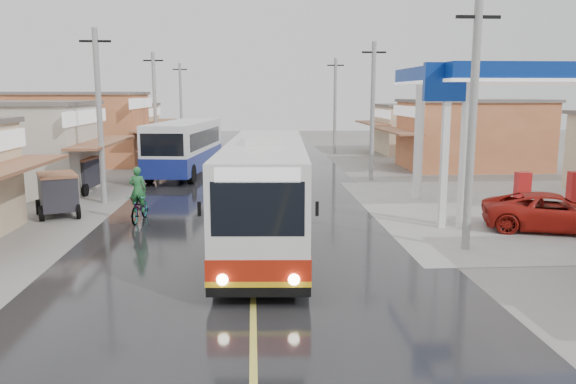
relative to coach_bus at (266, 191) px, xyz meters
name	(u,v)px	position (x,y,z in m)	size (l,w,h in m)	color
ground	(253,253)	(-0.47, -1.19, -1.82)	(120.00, 120.00, 0.00)	slate
road	(253,181)	(-0.47, 13.81, -1.81)	(12.00, 90.00, 0.02)	black
centre_line	(253,181)	(-0.47, 13.81, -1.79)	(0.15, 90.00, 0.01)	#D8CC4C
shopfronts_left	(44,176)	(-13.47, 16.81, -1.82)	(11.00, 44.00, 5.20)	tan
shopfronts_right	(526,187)	(14.53, 10.81, -1.82)	(11.00, 44.00, 4.80)	beige
utility_poles_left	(135,180)	(-7.47, 14.81, -1.82)	(1.60, 50.00, 8.00)	gray
utility_poles_right	(371,180)	(6.53, 13.81, -1.82)	(1.60, 36.00, 8.00)	gray
coach_bus	(266,191)	(0.00, 0.00, 0.00)	(3.34, 12.19, 3.77)	silver
second_bus	(185,147)	(-4.67, 16.76, -0.02)	(3.99, 10.31, 3.34)	silver
jeepney	(554,212)	(10.77, 1.12, -1.11)	(2.35, 5.09, 1.41)	maroon
cyclist	(139,203)	(-4.99, 3.67, -1.08)	(0.90, 2.14, 2.25)	black
tricycle_near	(58,192)	(-8.60, 4.93, -0.78)	(2.36, 2.60, 1.81)	#26262D
tricycle_far	(79,173)	(-9.38, 10.54, -0.77)	(1.78, 2.52, 1.83)	#26262D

